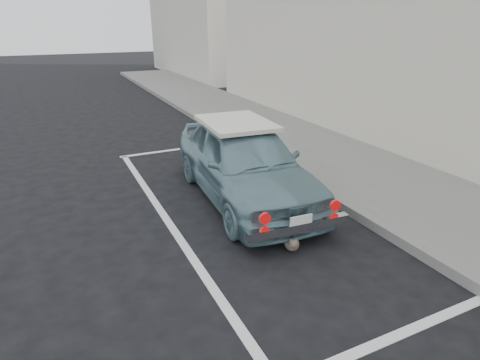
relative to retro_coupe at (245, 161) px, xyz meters
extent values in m
plane|color=black|center=(-0.60, -3.21, -0.68)|extent=(80.00, 80.00, 0.00)
cube|color=slate|center=(2.60, -1.21, -0.61)|extent=(2.80, 40.00, 0.15)
cube|color=black|center=(4.06, 0.79, 0.72)|extent=(0.10, 16.00, 2.40)
cube|color=beige|center=(5.75, 16.79, 3.32)|extent=(3.50, 10.00, 8.00)
cube|color=silver|center=(-0.10, -3.71, -0.68)|extent=(3.00, 0.12, 0.01)
cube|color=silver|center=(-0.10, 3.29, -0.68)|extent=(3.00, 0.12, 0.01)
cube|color=silver|center=(-1.50, -0.21, -0.68)|extent=(0.12, 7.00, 0.01)
imported|color=#698F99|center=(0.00, 0.00, -0.01)|extent=(1.88, 4.08, 1.35)
cube|color=silver|center=(0.03, 0.40, 0.60)|extent=(1.22, 1.59, 0.07)
cube|color=silver|center=(-0.14, -1.93, -0.30)|extent=(1.52, 0.23, 0.12)
cube|color=white|center=(-0.14, -1.98, -0.20)|extent=(0.33, 0.04, 0.17)
cylinder|color=red|center=(-0.67, -1.92, -0.06)|extent=(0.15, 0.05, 0.15)
cylinder|color=red|center=(0.39, -2.00, -0.06)|extent=(0.15, 0.05, 0.15)
cylinder|color=red|center=(-0.67, -1.92, -0.24)|extent=(0.12, 0.05, 0.12)
cylinder|color=red|center=(0.39, -2.00, -0.24)|extent=(0.12, 0.05, 0.12)
ellipsoid|color=#63554B|center=(-0.18, -1.85, -0.58)|extent=(0.32, 0.38, 0.20)
sphere|color=#63554B|center=(-0.24, -1.98, -0.51)|extent=(0.13, 0.13, 0.13)
cone|color=#63554B|center=(-0.27, -1.96, -0.45)|extent=(0.04, 0.04, 0.05)
cone|color=#63554B|center=(-0.21, -1.99, -0.45)|extent=(0.04, 0.04, 0.05)
cylinder|color=#63554B|center=(-0.07, -1.71, -0.65)|extent=(0.03, 0.21, 0.03)
camera|label=1|loc=(-2.92, -5.88, 2.27)|focal=30.00mm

